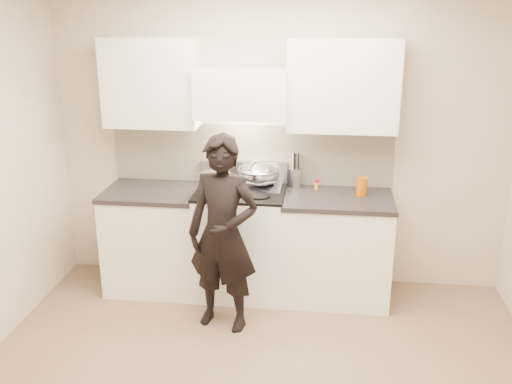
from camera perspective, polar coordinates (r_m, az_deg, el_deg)
room_shell at (r=3.65m, az=-0.29°, el=4.69°), size 4.04×3.54×2.70m
stove at (r=5.03m, az=-1.51°, el=-4.90°), size 0.76×0.65×0.96m
counter_right at (r=4.99m, az=7.99°, el=-5.46°), size 0.92×0.67×0.92m
counter_left at (r=5.20m, az=-10.07°, el=-4.56°), size 0.82×0.67×0.92m
wok at (r=4.93m, az=0.30°, el=1.81°), size 0.37×0.45×0.30m
stock_pot at (r=4.75m, az=-4.07°, el=0.94°), size 0.36×0.27×0.17m
utensil_crock at (r=5.03m, az=3.91°, el=1.59°), size 0.12×0.12×0.31m
spice_jar at (r=4.99m, az=6.08°, el=0.76°), size 0.04×0.04×0.08m
oil_glass at (r=4.87m, az=10.54°, el=0.56°), size 0.09×0.09×0.16m
person at (r=4.39m, az=-3.31°, el=-4.26°), size 0.64×0.49×1.56m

